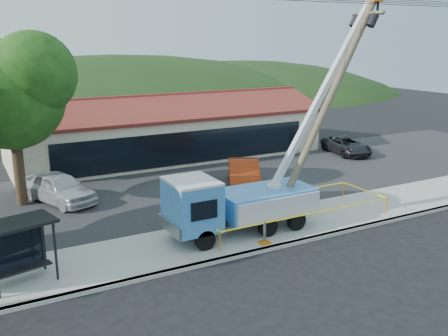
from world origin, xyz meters
TOP-DOWN VIEW (x-y plane):
  - ground at (0.00, 0.00)m, footprint 120.00×120.00m
  - curb at (0.00, 2.10)m, footprint 60.00×0.25m
  - sidewalk at (0.00, 4.00)m, footprint 60.00×4.00m
  - parking_lot at (0.00, 12.00)m, footprint 60.00×12.00m
  - strip_mall at (4.00, 19.98)m, footprint 22.50×8.53m
  - tree_lot at (-7.00, 13.00)m, footprint 6.30×5.60m
  - hill_center at (10.00, 55.00)m, footprint 89.60×64.00m
  - hill_east at (30.00, 55.00)m, footprint 72.80×52.00m
  - utility_truck at (0.97, 4.13)m, footprint 10.66×3.68m
  - leaning_pole at (5.55, 3.93)m, footprint 5.71×1.96m
  - bus_shelter at (-8.16, 3.78)m, footprint 2.67×1.99m
  - caution_tape at (3.84, 4.21)m, footprint 9.27×3.14m
  - car_silver at (-5.18, 12.38)m, footprint 3.55×5.08m
  - car_red at (4.68, 9.95)m, footprint 3.78×5.16m
  - car_dark at (16.00, 13.94)m, footprint 2.94×4.95m

SIDE VIEW (x-z plane):
  - ground at x=0.00m, z-range 0.00..0.00m
  - hill_center at x=10.00m, z-range -16.00..16.00m
  - hill_east at x=30.00m, z-range -13.00..13.00m
  - car_silver at x=-5.18m, z-range -0.80..0.80m
  - car_red at x=4.68m, z-range -0.81..0.81m
  - car_dark at x=16.00m, z-range -0.64..0.64m
  - parking_lot at x=0.00m, z-range 0.00..0.10m
  - curb at x=0.00m, z-range 0.00..0.15m
  - sidewalk at x=0.00m, z-range 0.00..0.15m
  - caution_tape at x=3.84m, z-range 0.37..1.27m
  - utility_truck at x=0.97m, z-range -3.54..6.94m
  - bus_shelter at x=-8.16m, z-range 0.68..2.99m
  - strip_mall at x=4.00m, z-range -0.46..4.22m
  - leaning_pole at x=5.55m, z-range 0.58..10.98m
  - tree_lot at x=-7.00m, z-range 1.74..10.68m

